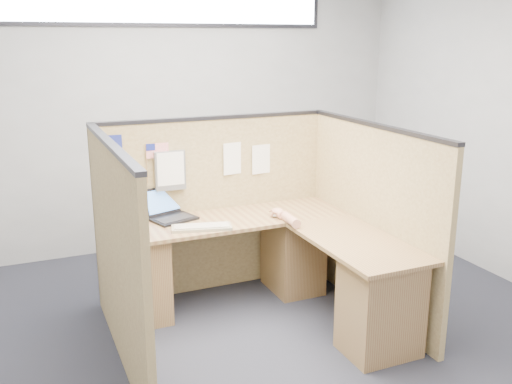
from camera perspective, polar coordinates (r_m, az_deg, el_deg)
name	(u,v)px	position (r m, az deg, el deg)	size (l,w,h in m)	color
floor	(262,337)	(4.39, 0.57, -14.26)	(5.00, 5.00, 0.00)	black
wall_back	(174,114)	(6.00, -8.23, 7.75)	(5.00, 5.00, 0.00)	#9C9EA1
clerestory_window	(170,7)	(5.94, -8.58, 17.82)	(3.30, 0.04, 0.38)	#232328
cubicle_partitions	(240,223)	(4.44, -1.64, -3.08)	(2.06, 1.83, 1.53)	olive
l_desk	(268,270)	(4.52, 1.25, -7.82)	(1.95, 1.75, 0.73)	brown
laptop	(171,211)	(4.72, -8.47, -1.86)	(0.40, 0.42, 0.24)	black
keyboard	(202,227)	(4.43, -5.45, -3.53)	(0.49, 0.27, 0.03)	gray
mouse	(277,214)	(4.70, 2.15, -2.24)	(0.11, 0.07, 0.05)	silver
hand_forearm	(286,217)	(4.58, 3.04, -2.52)	(0.11, 0.40, 0.08)	tan
blue_poster	(110,151)	(4.60, -14.36, 4.00)	(0.19, 0.00, 0.25)	navy
american_flag	(155,152)	(4.66, -10.07, 3.96)	(0.19, 0.01, 0.32)	olive
file_holder	(170,170)	(4.70, -8.59, 2.14)	(0.25, 0.05, 0.32)	slate
paper_left	(235,158)	(4.89, -2.14, 3.38)	(0.22, 0.00, 0.27)	white
paper_right	(262,159)	(4.99, 0.64, 3.31)	(0.20, 0.00, 0.26)	white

